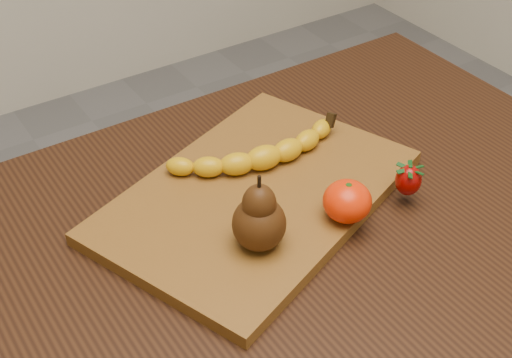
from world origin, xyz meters
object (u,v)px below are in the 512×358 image
table (297,261)px  mandarin (347,201)px  pear (259,212)px  cutting_board (256,195)px

table → mandarin: bearing=-63.4°
table → pear: (-0.10, -0.04, 0.17)m
table → mandarin: (0.03, -0.06, 0.15)m
table → mandarin: 0.16m
cutting_board → mandarin: size_ratio=6.76×
cutting_board → mandarin: mandarin is taller
cutting_board → pear: (-0.06, -0.10, 0.06)m
mandarin → table: bearing=116.6°
table → pear: pear is taller
cutting_board → pear: pear is taller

